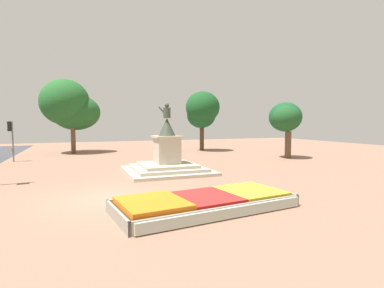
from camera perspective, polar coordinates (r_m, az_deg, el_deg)
ground_plane at (r=13.59m, az=-14.97°, el=-9.86°), size 77.94×77.94×0.00m
flower_planter at (r=11.40m, az=2.43°, el=-11.12°), size 7.10×3.74×0.58m
statue_monument at (r=19.64m, az=-4.75°, el=-3.04°), size 5.32×5.32×4.50m
traffic_light_far_corner at (r=28.69m, az=-31.22°, el=1.65°), size 0.41×0.29×3.33m
park_tree_far_left at (r=34.12m, az=1.94°, el=6.41°), size 3.81×4.11×6.72m
park_tree_behind_statue at (r=34.33m, az=-22.35°, el=6.68°), size 6.06×5.49×7.77m
park_tree_far_right at (r=28.27m, az=17.43°, el=4.80°), size 2.96×3.23×5.05m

